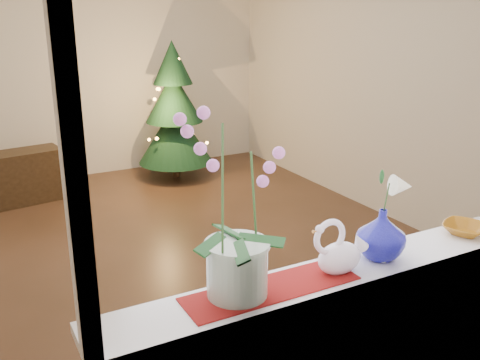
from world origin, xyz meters
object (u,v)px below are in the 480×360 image
object	(u,v)px
orchid_pot	(237,206)
amber_dish	(465,230)
paperweight	(383,254)
xmas_tree	(174,111)
blue_vase	(382,230)
side_table	(26,176)
swan	(340,246)

from	to	relation	value
orchid_pot	amber_dish	xyz separation A→B (m)	(1.21, -0.01, -0.33)
orchid_pot	amber_dish	size ratio (longest dim) A/B	4.19
paperweight	xmas_tree	bearing A→B (deg)	79.82
blue_vase	orchid_pot	bearing A→B (deg)	179.46
side_table	blue_vase	bearing A→B (deg)	-85.95
orchid_pot	xmas_tree	world-z (taller)	orchid_pot
swan	orchid_pot	bearing A→B (deg)	176.93
amber_dish	xmas_tree	size ratio (longest dim) A/B	0.11
orchid_pot	side_table	distance (m)	4.32
orchid_pot	amber_dish	bearing A→B (deg)	-0.24
orchid_pot	blue_vase	xyz separation A→B (m)	(0.68, -0.01, -0.23)
paperweight	amber_dish	size ratio (longest dim) A/B	0.41
paperweight	side_table	world-z (taller)	paperweight
orchid_pot	swan	size ratio (longest dim) A/B	2.68
orchid_pot	paperweight	world-z (taller)	orchid_pot
orchid_pot	swan	distance (m)	0.51
orchid_pot	swan	xyz separation A→B (m)	(0.45, -0.03, -0.24)
swan	xmas_tree	xyz separation A→B (m)	(0.99, 4.29, -0.23)
paperweight	orchid_pot	bearing A→B (deg)	176.08
blue_vase	amber_dish	distance (m)	0.54
swan	amber_dish	xyz separation A→B (m)	(0.76, 0.02, -0.09)
orchid_pot	blue_vase	bearing A→B (deg)	-0.54
swan	paperweight	xyz separation A→B (m)	(0.22, -0.02, -0.08)
swan	blue_vase	bearing A→B (deg)	6.21
blue_vase	paperweight	xyz separation A→B (m)	(-0.02, -0.04, -0.09)
side_table	paperweight	bearing A→B (deg)	-86.32
swan	xmas_tree	distance (m)	4.41
blue_vase	xmas_tree	bearing A→B (deg)	79.99
swan	amber_dish	distance (m)	0.77
orchid_pot	xmas_tree	size ratio (longest dim) A/B	0.44
blue_vase	xmas_tree	size ratio (longest dim) A/B	0.16
orchid_pot	paperweight	xyz separation A→B (m)	(0.66, -0.05, -0.32)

